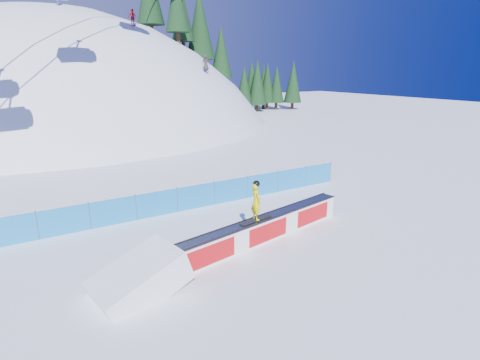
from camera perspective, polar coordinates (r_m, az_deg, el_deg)
ground at (r=14.37m, az=-6.40°, el=-11.22°), size 160.00×160.00×0.00m
snow_hill at (r=59.27m, az=-23.34°, el=-9.52°), size 64.00×64.00×64.00m
treeline at (r=59.78m, az=-0.36°, el=18.13°), size 27.21×11.62×19.72m
safety_fence at (r=17.99m, az=-12.49°, el=-3.57°), size 22.05×0.05×1.30m
rail_box at (r=15.13m, az=3.60°, el=-7.51°), size 8.62×2.16×1.04m
snow_ramp at (r=12.59m, az=-14.93°, el=-16.05°), size 3.21×2.32×1.82m
snowboarder at (r=14.36m, az=2.47°, el=-3.19°), size 1.56×0.57×1.60m
distant_skiers at (r=42.73m, az=-21.76°, el=21.51°), size 20.92×9.41×8.29m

